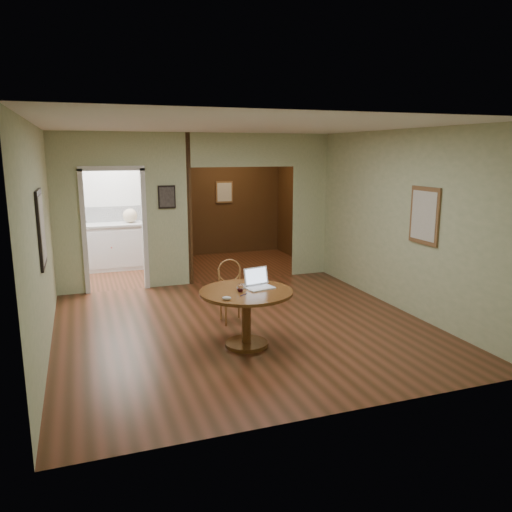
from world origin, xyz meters
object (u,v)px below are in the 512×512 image
object	(u,v)px
chair	(231,287)
closed_laptop	(255,285)
dining_table	(246,305)
open_laptop	(258,282)

from	to	relation	value
chair	closed_laptop	world-z (taller)	chair
dining_table	closed_laptop	bearing A→B (deg)	40.98
dining_table	closed_laptop	xyz separation A→B (m)	(0.17, 0.14, 0.20)
open_laptop	closed_laptop	distance (m)	0.07
dining_table	open_laptop	world-z (taller)	open_laptop
chair	open_laptop	world-z (taller)	open_laptop
closed_laptop	chair	bearing A→B (deg)	82.20
dining_table	open_laptop	bearing A→B (deg)	27.11
dining_table	closed_laptop	world-z (taller)	closed_laptop
open_laptop	closed_laptop	xyz separation A→B (m)	(-0.02, 0.05, -0.05)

